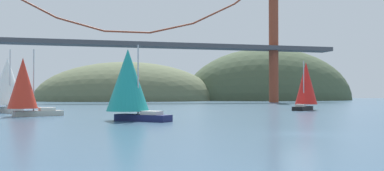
% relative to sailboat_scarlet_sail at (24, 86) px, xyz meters
% --- Properties ---
extents(ground_plane, '(360.00, 360.00, 0.00)m').
position_rel_sailboat_scarlet_sail_xyz_m(ground_plane, '(19.98, -28.53, -3.57)').
color(ground_plane, '#385670').
extents(headland_center, '(65.65, 44.00, 27.73)m').
position_rel_sailboat_scarlet_sail_xyz_m(headland_center, '(24.98, 106.47, -3.57)').
color(headland_center, '#5B6647').
rests_on(headland_center, ground_plane).
extents(headland_right, '(68.02, 44.00, 40.52)m').
position_rel_sailboat_scarlet_sail_xyz_m(headland_right, '(79.98, 106.47, -3.57)').
color(headland_right, '#425138').
rests_on(headland_right, ground_plane).
extents(suspension_bridge, '(122.13, 6.00, 37.88)m').
position_rel_sailboat_scarlet_sail_xyz_m(suspension_bridge, '(19.98, 66.47, 13.66)').
color(suspension_bridge, brown).
rests_on(suspension_bridge, ground_plane).
extents(sailboat_scarlet_sail, '(6.74, 4.37, 7.88)m').
position_rel_sailboat_scarlet_sail_xyz_m(sailboat_scarlet_sail, '(0.00, 0.00, 0.00)').
color(sailboat_scarlet_sail, '#B7B2A8').
rests_on(sailboat_scarlet_sail, ground_plane).
extents(sailboat_teal_sail, '(6.92, 6.96, 7.44)m').
position_rel_sailboat_scarlet_sail_xyz_m(sailboat_teal_sail, '(10.77, -11.17, 0.23)').
color(sailboat_teal_sail, '#191E4C').
rests_on(sailboat_teal_sail, ground_plane).
extents(sailboat_red_spinnaker, '(6.37, 6.25, 7.85)m').
position_rel_sailboat_scarlet_sail_xyz_m(sailboat_red_spinnaker, '(41.66, 9.35, 0.44)').
color(sailboat_red_spinnaker, black).
rests_on(sailboat_red_spinnaker, ground_plane).
extents(sailboat_white_mainsail, '(5.62, 7.46, 8.75)m').
position_rel_sailboat_scarlet_sail_xyz_m(sailboat_white_mainsail, '(-3.31, 11.78, 0.56)').
color(sailboat_white_mainsail, '#B7B2A8').
rests_on(sailboat_white_mainsail, ground_plane).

